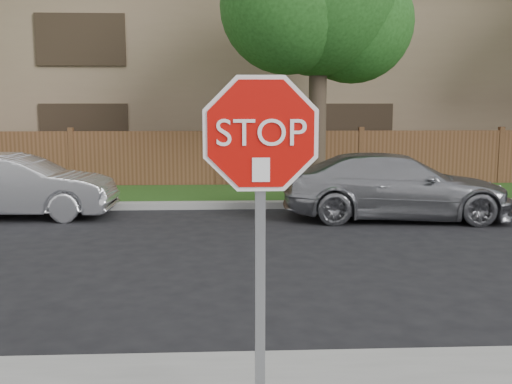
{
  "coord_description": "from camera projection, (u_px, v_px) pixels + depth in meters",
  "views": [
    {
      "loc": [
        0.24,
        -5.18,
        2.33
      ],
      "look_at": [
        0.45,
        -0.9,
        1.7
      ],
      "focal_mm": 42.0,
      "sensor_mm": 36.0,
      "label": 1
    }
  ],
  "objects": [
    {
      "name": "grass_strip",
      "position": [
        217.0,
        195.0,
        15.12
      ],
      "size": [
        70.0,
        3.0,
        0.12
      ],
      "primitive_type": "cube",
      "color": "#1E4714",
      "rests_on": "ground"
    },
    {
      "name": "ground",
      "position": [
        202.0,
        362.0,
        5.45
      ],
      "size": [
        90.0,
        90.0,
        0.0
      ],
      "primitive_type": "plane",
      "color": "black",
      "rests_on": "ground"
    },
    {
      "name": "stop_sign",
      "position": [
        261.0,
        185.0,
        3.74
      ],
      "size": [
        1.01,
        0.13,
        2.55
      ],
      "color": "gray",
      "rests_on": "sidewalk_near"
    },
    {
      "name": "fence",
      "position": [
        218.0,
        160.0,
        16.6
      ],
      "size": [
        70.0,
        0.12,
        1.6
      ],
      "primitive_type": "cube",
      "color": "brown",
      "rests_on": "ground"
    },
    {
      "name": "sedan_right",
      "position": [
        396.0,
        186.0,
        12.22
      ],
      "size": [
        4.76,
        2.28,
        1.34
      ],
      "primitive_type": "imported",
      "rotation": [
        0.0,
        0.0,
        1.48
      ],
      "color": "#9A9BA0",
      "rests_on": "ground"
    },
    {
      "name": "apartment_building",
      "position": [
        219.0,
        71.0,
        21.73
      ],
      "size": [
        35.2,
        9.2,
        7.2
      ],
      "color": "#92785A",
      "rests_on": "ground"
    },
    {
      "name": "sedan_left",
      "position": [
        16.0,
        186.0,
        12.33
      ],
      "size": [
        4.0,
        1.47,
        1.31
      ],
      "primitive_type": "imported",
      "rotation": [
        0.0,
        0.0,
        1.55
      ],
      "color": "silver",
      "rests_on": "ground"
    },
    {
      "name": "far_curb",
      "position": [
        216.0,
        205.0,
        13.49
      ],
      "size": [
        70.0,
        0.3,
        0.15
      ],
      "primitive_type": "cube",
      "color": "gray",
      "rests_on": "ground"
    }
  ]
}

